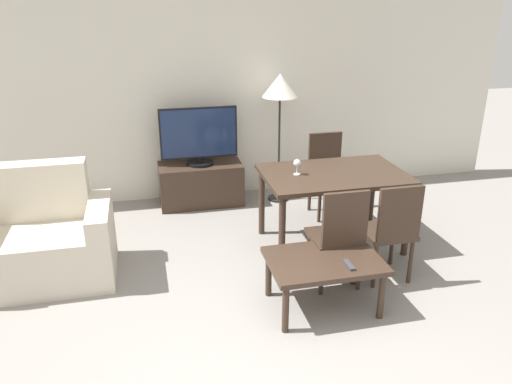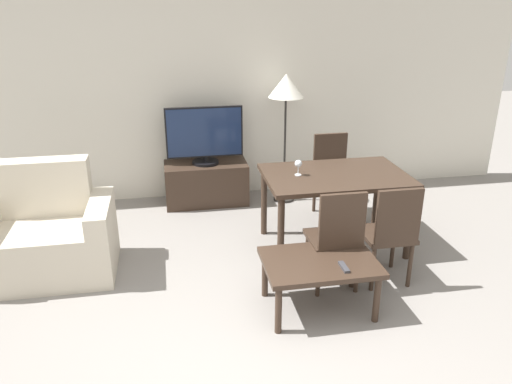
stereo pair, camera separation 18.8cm
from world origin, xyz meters
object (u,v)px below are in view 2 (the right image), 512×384
Objects in this scene: dining_chair_far at (332,172)px; dining_chair_near at (337,235)px; remote_primary at (344,267)px; armchair at (47,237)px; dining_chair_near_right at (391,231)px; wine_glass_left at (298,165)px; tv at (204,136)px; floor_lamp at (286,91)px; coffee_table at (320,266)px; tv_stand at (206,183)px; dining_table at (335,183)px.

dining_chair_near is at bearing -107.26° from dining_chair_far.
dining_chair_far is at bearing 74.04° from remote_primary.
dining_chair_near_right is at bearing -14.21° from armchair.
tv is at bearing 120.10° from wine_glass_left.
tv is at bearing 174.50° from floor_lamp.
coffee_table is 5.82× the size of wine_glass_left.
tv is (-0.00, -0.00, 0.57)m from tv_stand.
remote_primary is (2.27, -1.10, 0.10)m from armchair.
dining_chair_near_right is 6.06× the size of wine_glass_left.
dining_chair_near is at bearing -107.26° from dining_table.
remote_primary is at bearing -47.66° from coffee_table.
dining_chair_near_right is at bearing -57.10° from tv.
tv is 1.70m from dining_table.
dining_chair_near_right is at bearing -90.00° from dining_chair_far.
armchair is 1.19× the size of tv_stand.
tv reaches higher than tv_stand.
coffee_table is at bearing -74.06° from tv.
dining_chair_near_right reaches higher than dining_table.
dining_table is 0.40m from wine_glass_left.
dining_chair_far reaches higher than wine_glass_left.
wine_glass_left reaches higher than tv_stand.
armchair is 2.45m from dining_chair_near.
dining_chair_near is 6.06× the size of wine_glass_left.
floor_lamp reaches higher than dining_table.
dining_chair_far is at bearing 72.74° from dining_chair_near.
armchair reaches higher than remote_primary.
dining_chair_near_right is at bearing -72.74° from dining_table.
dining_chair_near is 0.60× the size of floor_lamp.
tv is 2.45m from dining_chair_near_right.
remote_primary is at bearing -72.07° from tv.
wine_glass_left is (-0.05, 1.15, 0.41)m from remote_primary.
dining_table is at bearing -81.28° from floor_lamp.
tv reaches higher than dining_chair_far.
tv_stand is at bearing 129.90° from dining_table.
armchair is 2.34m from coffee_table.
dining_table is at bearing 74.91° from remote_primary.
coffee_table is 5.66× the size of remote_primary.
dining_table is 0.79m from dining_chair_near_right.
wine_glass_left is (-0.58, -0.71, 0.35)m from dining_chair_far.
armchair is 1.26× the size of dining_chair_near_right.
dining_table reaches higher than tv_stand.
dining_table is 8.73× the size of remote_primary.
floor_lamp reaches higher than armchair.
tv is at bearing 105.94° from coffee_table.
dining_table is 1.48× the size of dining_chair_near.
remote_primary is 1.22m from wine_glass_left.
dining_chair_near is 5.90× the size of remote_primary.
floor_lamp is 10.08× the size of wine_glass_left.
dining_chair_near and dining_chair_near_right have the same top height.
tv is at bearing 122.90° from dining_chair_near_right.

